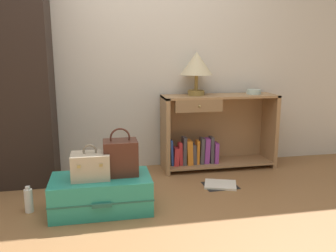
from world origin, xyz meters
name	(u,v)px	position (x,y,z in m)	size (l,w,h in m)	color
ground_plane	(146,234)	(0.00, 0.00, 0.00)	(9.00, 9.00, 0.00)	olive
back_wall	(124,43)	(0.00, 1.50, 1.30)	(6.40, 0.10, 2.60)	beige
bookshelf	(213,133)	(0.89, 1.27, 0.37)	(1.19, 0.36, 0.78)	#A37A51
table_lamp	(197,65)	(0.70, 1.29, 1.08)	(0.33, 0.33, 0.44)	olive
bowl	(254,92)	(1.32, 1.26, 0.80)	(0.15, 0.15, 0.05)	silver
suitcase_large	(101,194)	(-0.29, 0.43, 0.14)	(0.76, 0.43, 0.27)	teal
train_case	(90,166)	(-0.36, 0.42, 0.37)	(0.28, 0.21, 0.27)	#B7A88E
handbag	(121,157)	(-0.13, 0.46, 0.41)	(0.26, 0.19, 0.37)	#472319
bottle	(29,200)	(-0.83, 0.51, 0.10)	(0.06, 0.06, 0.21)	white
open_book_on_floor	(220,185)	(0.79, 0.74, 0.01)	(0.35, 0.31, 0.02)	white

